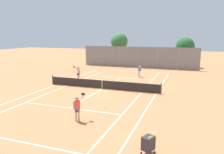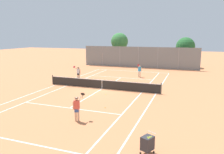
{
  "view_description": "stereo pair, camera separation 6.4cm",
  "coord_description": "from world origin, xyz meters",
  "px_view_note": "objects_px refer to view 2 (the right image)",
  "views": [
    {
      "loc": [
        8.36,
        -20.08,
        5.41
      ],
      "look_at": [
        0.54,
        1.5,
        1.0
      ],
      "focal_mm": 35.0,
      "sensor_mm": 36.0,
      "label": 1
    },
    {
      "loc": [
        8.42,
        -20.06,
        5.41
      ],
      "look_at": [
        0.54,
        1.5,
        1.0
      ],
      "focal_mm": 35.0,
      "sensor_mm": 36.0,
      "label": 2
    }
  ],
  "objects_px": {
    "player_far_left": "(78,72)",
    "tree_behind_right": "(185,47)",
    "player_far_right": "(139,70)",
    "loose_tennis_ball_3": "(128,83)",
    "loose_tennis_ball_0": "(73,79)",
    "loose_tennis_ball_5": "(105,107)",
    "ball_cart": "(147,143)",
    "loose_tennis_ball_4": "(106,94)",
    "player_near_side": "(77,107)",
    "loose_tennis_ball_1": "(128,89)",
    "tennis_net": "(102,84)",
    "loose_tennis_ball_2": "(104,87)",
    "tree_behind_left": "(119,42)"
  },
  "relations": [
    {
      "from": "player_far_right",
      "to": "player_far_left",
      "type": "bearing_deg",
      "value": -147.61
    },
    {
      "from": "player_near_side",
      "to": "player_far_left",
      "type": "relative_size",
      "value": 1.0
    },
    {
      "from": "loose_tennis_ball_0",
      "to": "loose_tennis_ball_4",
      "type": "xyz_separation_m",
      "value": [
        6.31,
        -5.03,
        0.0
      ]
    },
    {
      "from": "loose_tennis_ball_0",
      "to": "loose_tennis_ball_2",
      "type": "bearing_deg",
      "value": -26.17
    },
    {
      "from": "loose_tennis_ball_5",
      "to": "tree_behind_left",
      "type": "xyz_separation_m",
      "value": [
        -6.78,
        24.01,
        4.17
      ]
    },
    {
      "from": "loose_tennis_ball_1",
      "to": "tree_behind_left",
      "type": "bearing_deg",
      "value": 110.86
    },
    {
      "from": "player_near_side",
      "to": "loose_tennis_ball_4",
      "type": "xyz_separation_m",
      "value": [
        -0.62,
        6.49,
        -0.89
      ]
    },
    {
      "from": "player_far_left",
      "to": "loose_tennis_ball_5",
      "type": "xyz_separation_m",
      "value": [
        7.01,
        -8.69,
        -0.89
      ]
    },
    {
      "from": "tree_behind_left",
      "to": "loose_tennis_ball_3",
      "type": "bearing_deg",
      "value": -67.98
    },
    {
      "from": "loose_tennis_ball_5",
      "to": "player_far_left",
      "type": "bearing_deg",
      "value": 128.9
    },
    {
      "from": "loose_tennis_ball_5",
      "to": "loose_tennis_ball_1",
      "type": "bearing_deg",
      "value": 89.7
    },
    {
      "from": "loose_tennis_ball_2",
      "to": "loose_tennis_ball_5",
      "type": "height_order",
      "value": "same"
    },
    {
      "from": "player_far_left",
      "to": "player_far_right",
      "type": "relative_size",
      "value": 1.0
    },
    {
      "from": "player_near_side",
      "to": "loose_tennis_ball_0",
      "type": "bearing_deg",
      "value": 121.03
    },
    {
      "from": "loose_tennis_ball_1",
      "to": "loose_tennis_ball_3",
      "type": "relative_size",
      "value": 1.0
    },
    {
      "from": "loose_tennis_ball_0",
      "to": "loose_tennis_ball_5",
      "type": "xyz_separation_m",
      "value": [
        7.65,
        -8.52,
        0.0
      ]
    },
    {
      "from": "loose_tennis_ball_2",
      "to": "tree_behind_left",
      "type": "distance_m",
      "value": 18.92
    },
    {
      "from": "ball_cart",
      "to": "loose_tennis_ball_4",
      "type": "relative_size",
      "value": 14.58
    },
    {
      "from": "loose_tennis_ball_0",
      "to": "loose_tennis_ball_5",
      "type": "bearing_deg",
      "value": -48.09
    },
    {
      "from": "tennis_net",
      "to": "loose_tennis_ball_2",
      "type": "xyz_separation_m",
      "value": [
        -0.07,
        0.6,
        -0.48
      ]
    },
    {
      "from": "player_far_right",
      "to": "loose_tennis_ball_0",
      "type": "distance_m",
      "value": 8.56
    },
    {
      "from": "loose_tennis_ball_2",
      "to": "tennis_net",
      "type": "bearing_deg",
      "value": -83.12
    },
    {
      "from": "player_far_left",
      "to": "tree_behind_right",
      "type": "distance_m",
      "value": 20.02
    },
    {
      "from": "player_far_left",
      "to": "player_far_right",
      "type": "distance_m",
      "value": 7.88
    },
    {
      "from": "player_far_right",
      "to": "loose_tennis_ball_2",
      "type": "xyz_separation_m",
      "value": [
        -2.24,
        -6.87,
        -0.89
      ]
    },
    {
      "from": "loose_tennis_ball_2",
      "to": "loose_tennis_ball_0",
      "type": "bearing_deg",
      "value": 153.83
    },
    {
      "from": "loose_tennis_ball_0",
      "to": "loose_tennis_ball_3",
      "type": "xyz_separation_m",
      "value": [
        6.92,
        0.52,
        0.0
      ]
    },
    {
      "from": "loose_tennis_ball_1",
      "to": "tree_behind_right",
      "type": "height_order",
      "value": "tree_behind_right"
    },
    {
      "from": "player_far_right",
      "to": "loose_tennis_ball_3",
      "type": "relative_size",
      "value": 26.88
    },
    {
      "from": "loose_tennis_ball_4",
      "to": "loose_tennis_ball_1",
      "type": "bearing_deg",
      "value": 62.51
    },
    {
      "from": "loose_tennis_ball_2",
      "to": "tree_behind_right",
      "type": "distance_m",
      "value": 20.34
    },
    {
      "from": "player_far_right",
      "to": "loose_tennis_ball_4",
      "type": "distance_m",
      "value": 9.51
    },
    {
      "from": "loose_tennis_ball_0",
      "to": "tree_behind_right",
      "type": "bearing_deg",
      "value": 52.59
    },
    {
      "from": "player_near_side",
      "to": "loose_tennis_ball_2",
      "type": "relative_size",
      "value": 26.88
    },
    {
      "from": "ball_cart",
      "to": "loose_tennis_ball_1",
      "type": "relative_size",
      "value": 14.58
    },
    {
      "from": "tennis_net",
      "to": "loose_tennis_ball_3",
      "type": "bearing_deg",
      "value": 63.53
    },
    {
      "from": "loose_tennis_ball_0",
      "to": "tree_behind_left",
      "type": "xyz_separation_m",
      "value": [
        0.87,
        15.48,
        4.17
      ]
    },
    {
      "from": "player_far_right",
      "to": "loose_tennis_ball_3",
      "type": "bearing_deg",
      "value": -95.48
    },
    {
      "from": "player_far_right",
      "to": "tree_behind_right",
      "type": "distance_m",
      "value": 13.09
    },
    {
      "from": "player_far_right",
      "to": "loose_tennis_ball_2",
      "type": "distance_m",
      "value": 7.28
    },
    {
      "from": "ball_cart",
      "to": "loose_tennis_ball_4",
      "type": "height_order",
      "value": "ball_cart"
    },
    {
      "from": "player_near_side",
      "to": "loose_tennis_ball_5",
      "type": "xyz_separation_m",
      "value": [
        0.72,
        2.99,
        -0.89
      ]
    },
    {
      "from": "loose_tennis_ball_1",
      "to": "loose_tennis_ball_2",
      "type": "height_order",
      "value": "same"
    },
    {
      "from": "player_far_left",
      "to": "tree_behind_left",
      "type": "relative_size",
      "value": 0.3
    },
    {
      "from": "player_near_side",
      "to": "player_far_left",
      "type": "height_order",
      "value": "same"
    },
    {
      "from": "ball_cart",
      "to": "player_far_left",
      "type": "bearing_deg",
      "value": 128.73
    },
    {
      "from": "ball_cart",
      "to": "loose_tennis_ball_2",
      "type": "relative_size",
      "value": 14.58
    },
    {
      "from": "loose_tennis_ball_0",
      "to": "loose_tennis_ball_5",
      "type": "distance_m",
      "value": 11.45
    },
    {
      "from": "loose_tennis_ball_1",
      "to": "loose_tennis_ball_5",
      "type": "height_order",
      "value": "same"
    },
    {
      "from": "player_far_right",
      "to": "loose_tennis_ball_1",
      "type": "height_order",
      "value": "player_far_right"
    }
  ]
}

